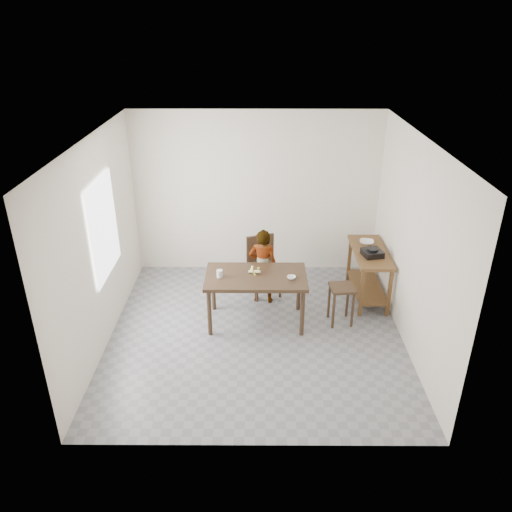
{
  "coord_description": "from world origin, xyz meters",
  "views": [
    {
      "loc": [
        0.03,
        -5.76,
        4.01
      ],
      "look_at": [
        0.0,
        0.4,
        1.0
      ],
      "focal_mm": 35.0,
      "sensor_mm": 36.0,
      "label": 1
    }
  ],
  "objects_px": {
    "prep_counter": "(368,274)",
    "dining_chair": "(264,267)",
    "dining_table": "(256,299)",
    "child": "(263,266)",
    "stool": "(341,304)"
  },
  "relations": [
    {
      "from": "dining_chair",
      "to": "child",
      "type": "bearing_deg",
      "value": -117.09
    },
    {
      "from": "child",
      "to": "dining_chair",
      "type": "height_order",
      "value": "child"
    },
    {
      "from": "child",
      "to": "stool",
      "type": "distance_m",
      "value": 1.29
    },
    {
      "from": "child",
      "to": "dining_chair",
      "type": "distance_m",
      "value": 0.26
    },
    {
      "from": "dining_table",
      "to": "stool",
      "type": "bearing_deg",
      "value": -0.4
    },
    {
      "from": "prep_counter",
      "to": "dining_chair",
      "type": "relative_size",
      "value": 1.3
    },
    {
      "from": "dining_chair",
      "to": "stool",
      "type": "relative_size",
      "value": 1.58
    },
    {
      "from": "dining_table",
      "to": "prep_counter",
      "type": "xyz_separation_m",
      "value": [
        1.72,
        0.7,
        0.03
      ]
    },
    {
      "from": "child",
      "to": "dining_table",
      "type": "bearing_deg",
      "value": 89.18
    },
    {
      "from": "dining_table",
      "to": "dining_chair",
      "type": "height_order",
      "value": "dining_chair"
    },
    {
      "from": "prep_counter",
      "to": "dining_table",
      "type": "bearing_deg",
      "value": -157.85
    },
    {
      "from": "prep_counter",
      "to": "dining_chair",
      "type": "distance_m",
      "value": 1.6
    },
    {
      "from": "dining_table",
      "to": "stool",
      "type": "distance_m",
      "value": 1.21
    },
    {
      "from": "stool",
      "to": "dining_table",
      "type": "bearing_deg",
      "value": 179.6
    },
    {
      "from": "dining_table",
      "to": "dining_chair",
      "type": "relative_size",
      "value": 1.52
    }
  ]
}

